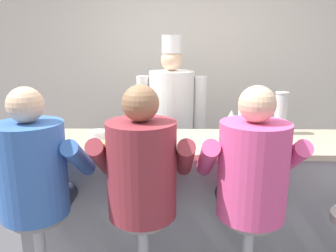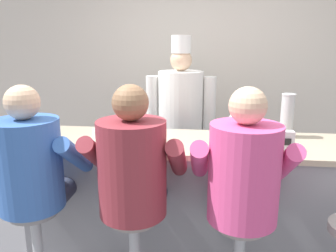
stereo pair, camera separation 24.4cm
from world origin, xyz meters
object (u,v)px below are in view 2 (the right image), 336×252
object	(u,v)px
cup_stack_steel	(287,116)
diner_seated_pink	(243,178)
mustard_bottle_yellow	(242,133)
water_pitcher_clear	(250,121)
hot_sauce_bottle_orange	(228,137)
cereal_bowl	(101,133)
napkin_dispenser_chrome	(284,140)
diner_seated_blue	(33,169)
coffee_mug_white	(44,140)
diner_seated_maroon	(134,173)
ketchup_bottle_red	(231,129)
breakfast_plate	(102,143)
cook_in_whites_near	(181,117)

from	to	relation	value
cup_stack_steel	diner_seated_pink	world-z (taller)	diner_seated_pink
mustard_bottle_yellow	water_pitcher_clear	size ratio (longest dim) A/B	0.95
mustard_bottle_yellow	hot_sauce_bottle_orange	world-z (taller)	mustard_bottle_yellow
cereal_bowl	cup_stack_steel	xyz separation A→B (m)	(1.45, 0.16, 0.14)
napkin_dispenser_chrome	diner_seated_blue	bearing A→B (deg)	-164.77
coffee_mug_white	diner_seated_blue	bearing A→B (deg)	-75.54
hot_sauce_bottle_orange	cup_stack_steel	world-z (taller)	cup_stack_steel
mustard_bottle_yellow	diner_seated_maroon	distance (m)	0.84
ketchup_bottle_red	diner_seated_pink	bearing A→B (deg)	-85.73
breakfast_plate	napkin_dispenser_chrome	world-z (taller)	napkin_dispenser_chrome
coffee_mug_white	napkin_dispenser_chrome	distance (m)	1.70
mustard_bottle_yellow	cereal_bowl	xyz separation A→B (m)	(-1.08, 0.16, -0.07)
napkin_dispenser_chrome	diner_seated_pink	distance (m)	0.55
cereal_bowl	diner_seated_pink	bearing A→B (deg)	-30.66
water_pitcher_clear	cereal_bowl	distance (m)	1.19
breakfast_plate	cereal_bowl	size ratio (longest dim) A/B	1.68
diner_seated_maroon	cook_in_whites_near	world-z (taller)	cook_in_whites_near
cook_in_whites_near	breakfast_plate	bearing A→B (deg)	-115.18
cook_in_whites_near	diner_seated_blue	bearing A→B (deg)	-119.61
ketchup_bottle_red	diner_seated_maroon	xyz separation A→B (m)	(-0.61, -0.51, -0.16)
coffee_mug_white	cook_in_whites_near	distance (m)	1.43
cereal_bowl	cup_stack_steel	distance (m)	1.47
coffee_mug_white	ketchup_bottle_red	bearing A→B (deg)	8.09
mustard_bottle_yellow	hot_sauce_bottle_orange	bearing A→B (deg)	-169.62
mustard_bottle_yellow	diner_seated_maroon	size ratio (longest dim) A/B	0.15
cereal_bowl	diner_seated_maroon	bearing A→B (deg)	-57.23
cup_stack_steel	napkin_dispenser_chrome	xyz separation A→B (m)	(-0.09, -0.34, -0.11)
hot_sauce_bottle_orange	napkin_dispenser_chrome	world-z (taller)	hot_sauce_bottle_orange
mustard_bottle_yellow	hot_sauce_bottle_orange	xyz separation A→B (m)	(-0.09, -0.02, -0.03)
breakfast_plate	cook_in_whites_near	distance (m)	1.15
water_pitcher_clear	napkin_dispenser_chrome	xyz separation A→B (m)	(0.20, -0.35, -0.05)
ketchup_bottle_red	hot_sauce_bottle_orange	bearing A→B (deg)	-110.94
breakfast_plate	coffee_mug_white	distance (m)	0.42
ketchup_bottle_red	water_pitcher_clear	world-z (taller)	ketchup_bottle_red
cup_stack_steel	mustard_bottle_yellow	bearing A→B (deg)	-140.29
cook_in_whites_near	coffee_mug_white	bearing A→B (deg)	-128.92
diner_seated_blue	coffee_mug_white	bearing A→B (deg)	104.46
water_pitcher_clear	breakfast_plate	xyz separation A→B (m)	(-1.09, -0.39, -0.10)
breakfast_plate	cup_stack_steel	xyz separation A→B (m)	(1.37, 0.38, 0.16)
breakfast_plate	cup_stack_steel	size ratio (longest dim) A/B	0.69
mustard_bottle_yellow	napkin_dispenser_chrome	size ratio (longest dim) A/B	1.65
breakfast_plate	diner_seated_blue	world-z (taller)	diner_seated_blue
napkin_dispenser_chrome	diner_seated_blue	world-z (taller)	diner_seated_blue
mustard_bottle_yellow	diner_seated_maroon	xyz separation A→B (m)	(-0.68, -0.47, -0.14)
cup_stack_steel	diner_seated_pink	size ratio (longest dim) A/B	0.23
diner_seated_maroon	cook_in_whites_near	size ratio (longest dim) A/B	0.83
ketchup_bottle_red	cup_stack_steel	world-z (taller)	cup_stack_steel
hot_sauce_bottle_orange	cup_stack_steel	bearing A→B (deg)	35.03
ketchup_bottle_red	coffee_mug_white	distance (m)	1.36
ketchup_bottle_red	diner_seated_blue	bearing A→B (deg)	-157.82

